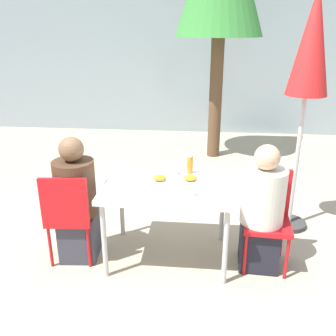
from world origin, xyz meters
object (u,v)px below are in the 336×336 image
Objects in this scene: person_right at (262,212)px; bottle at (190,165)px; chair_right at (267,211)px; salad_bowl at (170,170)px; chair_left at (69,212)px; person_left at (77,204)px; closed_umbrella at (311,51)px; drinking_cup at (191,190)px.

person_right is 6.29× the size of bottle.
chair_right is 5.43× the size of salad_bowl.
chair_left is 0.76× the size of person_right.
chair_right is 0.10m from person_right.
closed_umbrella is at bearing 15.64° from person_left.
person_right reaches higher than chair_right.
salad_bowl is (-0.82, 0.30, 0.24)m from person_right.
chair_left is 5.43× the size of salad_bowl.
person_left reaches higher than bottle.
chair_left is at bearing -154.75° from salad_bowl.
person_left is 1.08m from bottle.
chair_right is at bearing -19.71° from bottle.
closed_umbrella is at bearing 19.66° from salad_bowl.
salad_bowl is at bearing 16.70° from person_left.
person_right reaches higher than salad_bowl.
chair_right is 0.80m from bottle.
chair_left is 0.74× the size of person_left.
drinking_cup is at bearing -12.83° from person_left.
person_left is 1.68m from chair_right.
closed_umbrella is at bearing 41.22° from drinking_cup.
chair_right is 0.36× the size of closed_umbrella.
drinking_cup is (0.03, -0.49, -0.04)m from bottle.
person_right is (-0.05, -0.08, 0.03)m from chair_right.
chair_left is 1.00× the size of chair_right.
person_left is 1.62m from person_right.
chair_left is at bearing 176.72° from drinking_cup.
person_left is (0.04, 0.08, 0.04)m from chair_left.
chair_left is 2.60m from closed_umbrella.
chair_right is at bearing -14.04° from salad_bowl.
person_left reaches higher than person_right.
chair_left is 8.94× the size of drinking_cup.
drinking_cup is (-1.03, -0.90, -1.02)m from closed_umbrella.
chair_left is at bearing -157.49° from bottle.
salad_bowl is at bearing 20.55° from chair_left.
chair_right is 0.94m from salad_bowl.
closed_umbrella reaches higher than person_left.
bottle is at bearing 17.81° from chair_left.
person_left is at bearing 4.08° from person_right.
closed_umbrella is (2.05, 0.76, 1.26)m from person_left.
person_left is at bearing -158.60° from salad_bowl.
person_left is 12.04× the size of drinking_cup.
bottle is 1.87× the size of drinking_cup.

